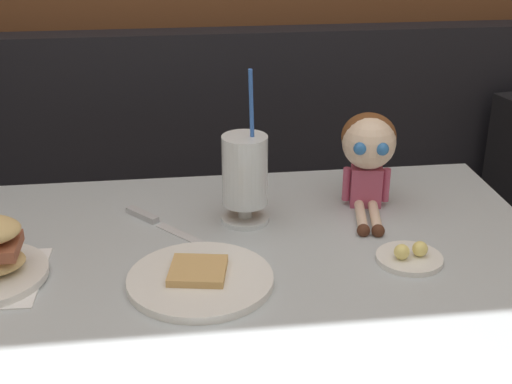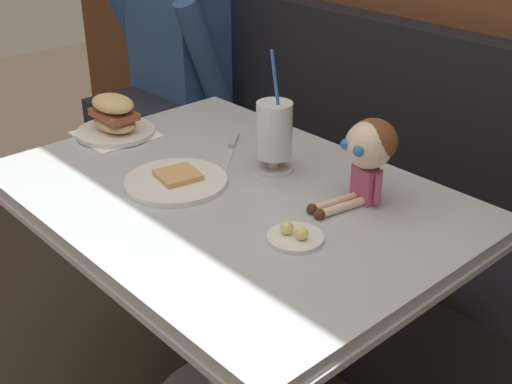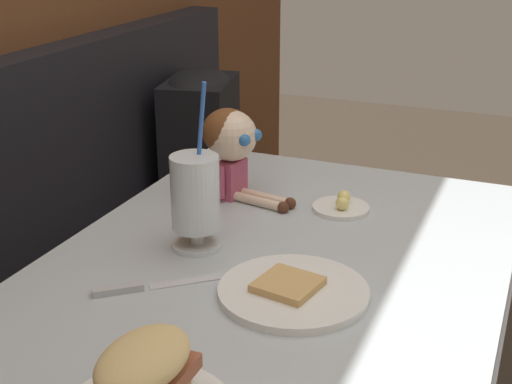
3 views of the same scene
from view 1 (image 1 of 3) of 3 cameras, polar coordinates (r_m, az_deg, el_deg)
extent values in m
cube|color=black|center=(2.06, -1.78, -9.86)|extent=(2.60, 0.48, 0.45)
cube|color=black|center=(2.01, -2.49, 5.16)|extent=(2.60, 0.10, 0.55)
cube|color=#B2BCC1|center=(1.30, 0.49, -5.91)|extent=(1.10, 0.80, 0.03)
cube|color=#B7BABF|center=(1.31, 0.48, -6.78)|extent=(1.11, 0.81, 0.02)
cylinder|color=white|center=(1.22, -4.50, -7.06)|extent=(0.25, 0.25, 0.01)
cube|color=tan|center=(1.22, -4.69, -6.31)|extent=(0.11, 0.11, 0.01)
cylinder|color=silver|center=(1.42, -0.88, -2.15)|extent=(0.10, 0.10, 0.01)
cylinder|color=silver|center=(1.42, -0.88, -1.42)|extent=(0.03, 0.03, 0.03)
cylinder|color=silver|center=(1.38, -0.90, 1.76)|extent=(0.09, 0.09, 0.14)
cylinder|color=brown|center=(1.39, -0.90, 1.25)|extent=(0.08, 0.08, 0.11)
cylinder|color=blue|center=(1.34, -0.14, 5.49)|extent=(0.02, 0.04, 0.22)
cylinder|color=white|center=(1.31, 12.23, -5.25)|extent=(0.12, 0.12, 0.01)
sphere|color=#F4E07A|center=(1.29, 11.65, -4.73)|extent=(0.03, 0.03, 0.03)
sphere|color=#F4E07A|center=(1.31, 13.06, -4.47)|extent=(0.03, 0.03, 0.03)
cube|color=silver|center=(1.37, -5.86, -3.50)|extent=(0.11, 0.12, 0.00)
cube|color=#B2B5BA|center=(1.46, -9.13, -1.82)|extent=(0.07, 0.08, 0.01)
cube|color=#B74C6B|center=(1.50, 8.84, 0.45)|extent=(0.07, 0.05, 0.08)
sphere|color=beige|center=(1.46, 9.08, 3.96)|extent=(0.11, 0.11, 0.11)
ellipsoid|color=brown|center=(1.47, 9.06, 4.42)|extent=(0.13, 0.12, 0.10)
sphere|color=#2D6BB2|center=(1.41, 8.36, 3.47)|extent=(0.03, 0.03, 0.03)
sphere|color=#2D6BB2|center=(1.42, 10.14, 3.42)|extent=(0.03, 0.03, 0.03)
cylinder|color=beige|center=(1.44, 8.46, -1.99)|extent=(0.04, 0.12, 0.02)
cylinder|color=beige|center=(1.44, 9.57, -2.02)|extent=(0.04, 0.12, 0.02)
sphere|color=#4C2819|center=(1.38, 8.64, -3.08)|extent=(0.03, 0.03, 0.03)
sphere|color=#4C2819|center=(1.38, 9.79, -3.10)|extent=(0.03, 0.03, 0.03)
cylinder|color=#B74C6B|center=(1.49, 7.28, 0.64)|extent=(0.02, 0.02, 0.07)
cylinder|color=#B74C6B|center=(1.50, 10.41, 0.56)|extent=(0.02, 0.02, 0.07)
camera|label=2|loc=(1.27, 76.53, 10.89)|focal=47.10mm
camera|label=3|loc=(1.18, -62.72, 9.67)|focal=51.01mm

